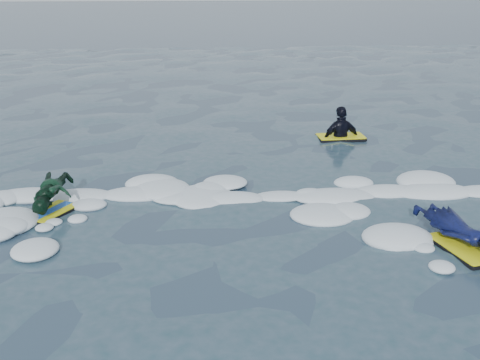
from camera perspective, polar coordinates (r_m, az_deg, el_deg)
name	(u,v)px	position (r m, az deg, el deg)	size (l,w,h in m)	color
ground	(246,233)	(8.97, 0.53, -5.09)	(120.00, 120.00, 0.00)	#172938
foam_band	(240,207)	(9.91, 0.04, -2.58)	(12.00, 3.10, 0.30)	white
prone_woman_unit	(460,231)	(9.10, 20.11, -4.54)	(1.00, 1.69, 0.41)	black
prone_child_unit	(53,195)	(10.16, -17.34, -1.36)	(0.85, 1.36, 0.51)	black
waiting_rider_unit	(341,141)	(13.97, 9.51, 3.69)	(1.10, 0.65, 1.61)	black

